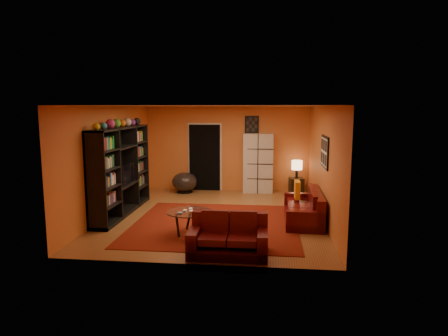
# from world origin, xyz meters

# --- Properties ---
(floor) EXTENTS (6.00, 6.00, 0.00)m
(floor) POSITION_xyz_m (0.00, 0.00, 0.00)
(floor) COLOR brown
(floor) RESTS_ON ground
(ceiling) EXTENTS (6.00, 6.00, 0.00)m
(ceiling) POSITION_xyz_m (0.00, 0.00, 2.60)
(ceiling) COLOR white
(ceiling) RESTS_ON wall_back
(wall_back) EXTENTS (6.00, 0.00, 6.00)m
(wall_back) POSITION_xyz_m (0.00, 3.00, 1.30)
(wall_back) COLOR #C8652B
(wall_back) RESTS_ON floor
(wall_front) EXTENTS (6.00, 0.00, 6.00)m
(wall_front) POSITION_xyz_m (0.00, -3.00, 1.30)
(wall_front) COLOR #C8652B
(wall_front) RESTS_ON floor
(wall_left) EXTENTS (0.00, 6.00, 6.00)m
(wall_left) POSITION_xyz_m (-2.50, 0.00, 1.30)
(wall_left) COLOR #C8652B
(wall_left) RESTS_ON floor
(wall_right) EXTENTS (0.00, 6.00, 6.00)m
(wall_right) POSITION_xyz_m (2.50, 0.00, 1.30)
(wall_right) COLOR #C8652B
(wall_right) RESTS_ON floor
(rug) EXTENTS (3.60, 3.60, 0.01)m
(rug) POSITION_xyz_m (0.10, -0.70, 0.01)
(rug) COLOR #561209
(rug) RESTS_ON floor
(doorway) EXTENTS (0.95, 0.10, 2.04)m
(doorway) POSITION_xyz_m (-0.70, 2.96, 1.02)
(doorway) COLOR black
(doorway) RESTS_ON floor
(wall_art_right) EXTENTS (0.03, 1.00, 0.70)m
(wall_art_right) POSITION_xyz_m (2.48, -0.30, 1.60)
(wall_art_right) COLOR black
(wall_art_right) RESTS_ON wall_right
(wall_art_back) EXTENTS (0.42, 0.03, 0.52)m
(wall_art_back) POSITION_xyz_m (0.75, 2.98, 2.05)
(wall_art_back) COLOR black
(wall_art_back) RESTS_ON wall_back
(entertainment_unit) EXTENTS (0.45, 3.00, 2.10)m
(entertainment_unit) POSITION_xyz_m (-2.27, 0.00, 1.05)
(entertainment_unit) COLOR black
(entertainment_unit) RESTS_ON floor
(tv) EXTENTS (0.85, 0.11, 0.49)m
(tv) POSITION_xyz_m (-2.23, 0.03, 0.97)
(tv) COLOR black
(tv) RESTS_ON entertainment_unit
(sofa) EXTENTS (0.84, 1.96, 0.85)m
(sofa) POSITION_xyz_m (2.13, -0.23, 0.29)
(sofa) COLOR #44090C
(sofa) RESTS_ON rug
(loveseat) EXTENTS (1.38, 0.84, 0.85)m
(loveseat) POSITION_xyz_m (0.57, -2.42, 0.29)
(loveseat) COLOR #44090C
(loveseat) RESTS_ON rug
(throw_pillow) EXTENTS (0.12, 0.42, 0.42)m
(throw_pillow) POSITION_xyz_m (1.95, 0.23, 0.63)
(throw_pillow) COLOR orange
(throw_pillow) RESTS_ON sofa
(coffee_table) EXTENTS (0.94, 0.94, 0.47)m
(coffee_table) POSITION_xyz_m (-0.32, -1.44, 0.43)
(coffee_table) COLOR silver
(coffee_table) RESTS_ON floor
(storage_cabinet) EXTENTS (0.91, 0.43, 1.79)m
(storage_cabinet) POSITION_xyz_m (0.96, 2.80, 0.89)
(storage_cabinet) COLOR beige
(storage_cabinet) RESTS_ON floor
(bowl_chair) EXTENTS (0.76, 0.76, 0.62)m
(bowl_chair) POSITION_xyz_m (-1.25, 2.50, 0.33)
(bowl_chair) COLOR black
(bowl_chair) RESTS_ON floor
(side_table) EXTENTS (0.45, 0.45, 0.50)m
(side_table) POSITION_xyz_m (2.10, 2.58, 0.25)
(side_table) COLOR black
(side_table) RESTS_ON floor
(table_lamp) EXTENTS (0.31, 0.31, 0.52)m
(table_lamp) POSITION_xyz_m (2.10, 2.58, 0.87)
(table_lamp) COLOR black
(table_lamp) RESTS_ON side_table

